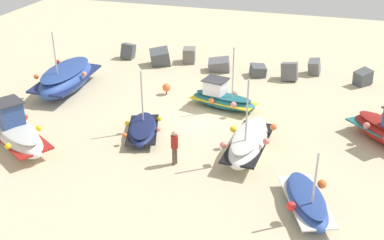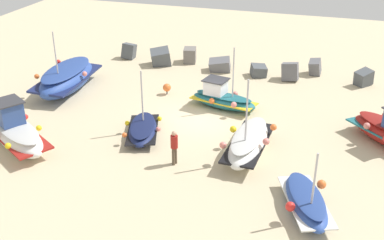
# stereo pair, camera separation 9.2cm
# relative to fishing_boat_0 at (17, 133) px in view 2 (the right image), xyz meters

# --- Properties ---
(ground_plane) EXTENTS (48.38, 48.38, 0.00)m
(ground_plane) POSITION_rel_fishing_boat_0_xyz_m (7.40, 5.44, -0.71)
(ground_plane) COLOR beige
(fishing_boat_0) EXTENTS (4.50, 3.64, 2.17)m
(fishing_boat_0) POSITION_rel_fishing_boat_0_xyz_m (0.00, 0.00, 0.00)
(fishing_boat_0) COLOR white
(fishing_boat_0) RESTS_ON ground_plane
(fishing_boat_1) EXTENTS (2.50, 3.78, 2.84)m
(fishing_boat_1) POSITION_rel_fishing_boat_0_xyz_m (13.28, -1.01, -0.29)
(fishing_boat_1) COLOR #2D4C9E
(fishing_boat_1) RESTS_ON ground_plane
(fishing_boat_3) EXTENTS (2.70, 5.59, 3.89)m
(fishing_boat_3) POSITION_rel_fishing_boat_0_xyz_m (-1.38, 6.80, 0.07)
(fishing_boat_3) COLOR #2D4C9E
(fishing_boat_3) RESTS_ON ground_plane
(fishing_boat_4) EXTENTS (2.15, 4.51, 3.92)m
(fishing_boat_4) POSITION_rel_fishing_boat_0_xyz_m (10.40, 2.49, -0.11)
(fishing_boat_4) COLOR white
(fishing_boat_4) RESTS_ON ground_plane
(fishing_boat_5) EXTENTS (3.92, 2.29, 3.58)m
(fishing_boat_5) POSITION_rel_fishing_boat_0_xyz_m (8.03, 7.13, -0.17)
(fishing_boat_5) COLOR #1E6670
(fishing_boat_5) RESTS_ON ground_plane
(fishing_boat_6) EXTENTS (2.36, 3.63, 3.22)m
(fishing_boat_6) POSITION_rel_fishing_boat_0_xyz_m (5.13, 2.75, -0.36)
(fishing_boat_6) COLOR navy
(fishing_boat_6) RESTS_ON ground_plane
(person_walking) EXTENTS (0.32, 0.32, 1.63)m
(person_walking) POSITION_rel_fishing_boat_0_xyz_m (7.48, 0.70, 0.23)
(person_walking) COLOR brown
(person_walking) RESTS_ON ground_plane
(breakwater_rocks) EXTENTS (16.87, 2.68, 1.38)m
(breakwater_rocks) POSITION_rel_fishing_boat_0_xyz_m (6.85, 12.97, -0.24)
(breakwater_rocks) COLOR #4C5156
(breakwater_rocks) RESTS_ON ground_plane
(mooring_buoy_0) EXTENTS (0.47, 0.47, 0.66)m
(mooring_buoy_0) POSITION_rel_fishing_boat_0_xyz_m (4.48, 7.97, -0.30)
(mooring_buoy_0) COLOR #3F3F42
(mooring_buoy_0) RESTS_ON ground_plane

